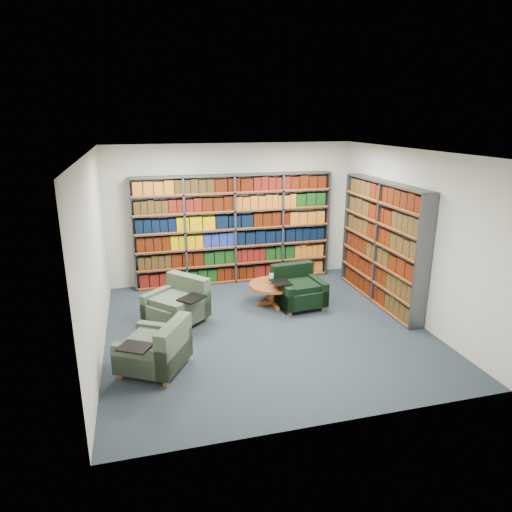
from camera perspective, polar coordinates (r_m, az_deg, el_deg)
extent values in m
cube|color=black|center=(7.50, 1.18, -9.04)|extent=(5.00, 5.00, 0.01)
cube|color=white|center=(6.75, 1.33, 12.91)|extent=(5.00, 5.00, 0.01)
cube|color=beige|center=(9.36, -2.99, 5.34)|extent=(5.00, 0.01, 2.80)
cube|color=beige|center=(4.77, 9.61, -6.51)|extent=(5.00, 0.01, 2.80)
cube|color=beige|center=(6.77, -19.58, -0.18)|extent=(0.01, 5.00, 2.80)
cube|color=beige|center=(8.03, 18.71, 2.51)|extent=(0.01, 5.00, 2.80)
cube|color=#47494F|center=(9.27, -2.75, 3.33)|extent=(4.00, 0.28, 2.20)
cube|color=silver|center=(9.39, -2.91, 3.51)|extent=(4.00, 0.02, 2.20)
cube|color=#D84C0A|center=(9.15, -2.58, 3.15)|extent=(4.00, 0.01, 2.20)
cube|color=#530F0A|center=(9.53, -2.67, -2.07)|extent=(3.88, 0.21, 0.29)
cube|color=#34240D|center=(9.42, -2.70, 0.04)|extent=(3.88, 0.21, 0.29)
cube|color=#3C1103|center=(9.32, -2.73, 2.20)|extent=(3.88, 0.21, 0.29)
cube|color=black|center=(9.23, -2.76, 4.40)|extent=(3.88, 0.21, 0.29)
cube|color=#34240D|center=(9.16, -2.80, 6.64)|extent=(3.88, 0.21, 0.29)
cube|color=#9F5918|center=(9.10, -2.83, 8.92)|extent=(3.88, 0.21, 0.29)
cube|color=#47494F|center=(8.51, 15.42, 1.49)|extent=(0.28, 2.50, 2.20)
cube|color=silver|center=(8.58, 16.17, 1.55)|extent=(0.02, 2.50, 2.20)
cube|color=#D84C0A|center=(8.45, 14.65, 1.44)|extent=(0.02, 2.50, 2.20)
cube|color=#3C1103|center=(8.80, 14.95, -4.30)|extent=(0.21, 2.38, 0.29)
cube|color=#3C1103|center=(8.67, 15.13, -2.04)|extent=(0.21, 2.38, 0.29)
cube|color=#3C1103|center=(8.56, 15.32, 0.28)|extent=(0.21, 2.38, 0.29)
cube|color=#34240D|center=(8.47, 15.51, 2.65)|extent=(0.21, 2.38, 0.29)
cube|color=#34240D|center=(8.39, 15.71, 5.08)|extent=(0.21, 2.38, 0.29)
cube|color=#34240D|center=(8.33, 15.91, 7.55)|extent=(0.21, 2.38, 0.29)
cube|color=#082931|center=(7.69, -9.94, -6.64)|extent=(1.16, 1.16, 0.29)
cube|color=#082931|center=(7.83, -8.41, -4.66)|extent=(0.68, 0.73, 0.66)
cube|color=#082931|center=(7.88, -11.82, -5.56)|extent=(0.70, 0.64, 0.44)
cube|color=#082931|center=(7.44, -7.99, -6.75)|extent=(0.70, 0.64, 0.44)
cube|color=black|center=(7.29, -8.03, -5.24)|extent=(0.51, 0.50, 0.02)
cube|color=brown|center=(7.77, -13.42, -8.14)|extent=(0.09, 0.09, 0.09)
cube|color=brown|center=(7.33, -9.72, -9.49)|extent=(0.09, 0.09, 0.09)
cube|color=brown|center=(8.20, -9.99, -6.55)|extent=(0.09, 0.09, 0.09)
cube|color=brown|center=(7.78, -6.32, -7.71)|extent=(0.09, 0.09, 0.09)
cube|color=black|center=(8.26, 5.36, -4.80)|extent=(0.87, 0.87, 0.28)
cube|color=black|center=(8.46, 4.49, -2.97)|extent=(0.81, 0.25, 0.64)
cube|color=black|center=(8.10, 3.23, -4.66)|extent=(0.20, 0.80, 0.42)
cube|color=black|center=(8.38, 7.45, -4.04)|extent=(0.20, 0.80, 0.42)
cube|color=black|center=(7.96, 3.09, -3.27)|extent=(0.34, 0.42, 0.02)
cube|color=brown|center=(7.93, 4.20, -7.18)|extent=(0.07, 0.07, 0.09)
cube|color=brown|center=(8.20, 8.39, -6.48)|extent=(0.07, 0.07, 0.09)
cube|color=brown|center=(8.48, 2.37, -5.50)|extent=(0.07, 0.07, 0.09)
cube|color=brown|center=(8.73, 6.35, -4.90)|extent=(0.07, 0.07, 0.09)
cube|color=#082931|center=(6.42, -12.66, -11.89)|extent=(1.08, 1.08, 0.28)
cube|color=#082931|center=(6.21, -10.19, -10.93)|extent=(0.55, 0.78, 0.63)
cube|color=#082931|center=(6.65, -11.35, -10.06)|extent=(0.75, 0.50, 0.42)
cube|color=#082931|center=(6.13, -14.17, -12.71)|extent=(0.75, 0.50, 0.42)
cube|color=black|center=(6.01, -14.91, -10.93)|extent=(0.49, 0.45, 0.02)
cube|color=brown|center=(6.90, -13.74, -11.56)|extent=(0.08, 0.08, 0.09)
cube|color=brown|center=(6.41, -16.59, -14.13)|extent=(0.08, 0.08, 0.09)
cube|color=brown|center=(6.63, -8.67, -12.48)|extent=(0.08, 0.08, 0.09)
cube|color=brown|center=(6.13, -11.19, -15.29)|extent=(0.08, 0.08, 0.09)
cylinder|color=brown|center=(8.25, 2.11, -3.63)|extent=(0.86, 0.86, 0.05)
cylinder|color=brown|center=(8.32, 2.09, -4.85)|extent=(0.11, 0.11, 0.34)
cube|color=brown|center=(8.38, 2.08, -5.82)|extent=(0.62, 0.08, 0.06)
cube|color=brown|center=(8.38, 2.08, -5.82)|extent=(0.08, 0.62, 0.06)
cube|color=black|center=(8.24, 2.11, -3.44)|extent=(0.10, 0.05, 0.01)
cube|color=white|center=(8.21, 2.12, -2.79)|extent=(0.13, 0.01, 0.19)
cube|color=#145926|center=(8.22, 2.10, -2.77)|extent=(0.15, 0.00, 0.20)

